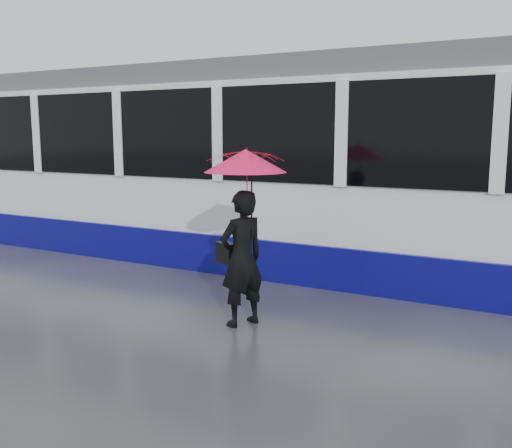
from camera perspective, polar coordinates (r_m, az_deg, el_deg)
The scene contains 6 objects.
ground at distance 8.02m, azimuth -7.77°, elevation -7.02°, with size 90.00×90.00×0.00m, color #2E2E33.
rails at distance 10.07m, azimuth 0.75°, elevation -3.56°, with size 34.00×1.51×0.02m.
tram at distance 11.99m, azimuth -14.84°, elevation 6.03°, with size 26.00×2.56×3.35m.
woman at distance 6.55m, azimuth -1.42°, elevation -3.47°, with size 0.58×0.38×1.58m, color black.
umbrella at distance 6.39m, azimuth -1.06°, elevation 4.74°, with size 1.23×1.23×1.06m.
handbag at distance 6.67m, azimuth -2.97°, elevation -2.91°, with size 0.31×0.23×0.42m.
Camera 1 is at (4.63, -6.16, 2.21)m, focal length 40.00 mm.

